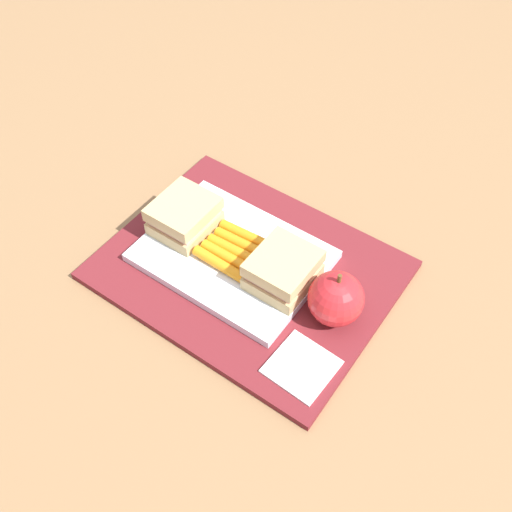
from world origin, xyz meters
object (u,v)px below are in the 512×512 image
sandwich_half_left (184,216)px  paper_napkin (302,367)px  carrot_sticks_bundle (233,249)px  food_tray (232,256)px  sandwich_half_right (283,270)px  apple (335,300)px

sandwich_half_left → paper_napkin: 0.25m
carrot_sticks_bundle → food_tray: bearing=-142.2°
sandwich_half_right → carrot_sticks_bundle: size_ratio=1.02×
food_tray → carrot_sticks_bundle: (0.00, 0.00, 0.01)m
sandwich_half_left → paper_napkin: size_ratio=1.14×
sandwich_half_right → paper_napkin: bearing=-45.3°
carrot_sticks_bundle → paper_napkin: size_ratio=1.13×
sandwich_half_left → sandwich_half_right: bearing=0.0°
food_tray → carrot_sticks_bundle: 0.01m
paper_napkin → sandwich_half_left: bearing=160.8°
food_tray → sandwich_half_right: sandwich_half_right is taller
paper_napkin → food_tray: bearing=152.6°
sandwich_half_left → apple: (0.23, -0.00, -0.00)m
sandwich_half_left → apple: 0.23m
paper_napkin → carrot_sticks_bundle: bearing=152.4°
food_tray → paper_napkin: size_ratio=3.29×
food_tray → sandwich_half_right: size_ratio=2.88×
food_tray → sandwich_half_left: 0.08m
food_tray → sandwich_half_left: sandwich_half_left is taller
sandwich_half_left → sandwich_half_right: size_ratio=1.00×
apple → paper_napkin: apple is taller
sandwich_half_left → carrot_sticks_bundle: bearing=0.4°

